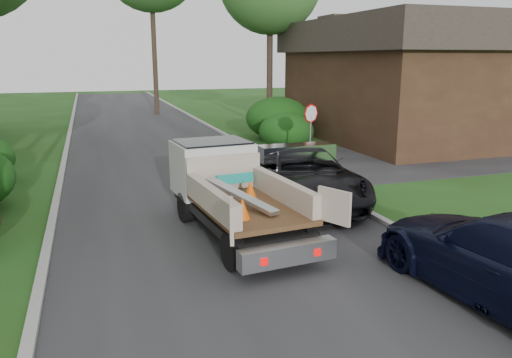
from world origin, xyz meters
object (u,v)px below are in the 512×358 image
object	(u,v)px
stop_sign	(311,122)
flatbed_truck	(226,184)
house_right	(407,78)
black_pickup	(301,175)

from	to	relation	value
stop_sign	flatbed_truck	world-z (taller)	stop_sign
stop_sign	house_right	bearing A→B (deg)	32.66
stop_sign	black_pickup	size ratio (longest dim) A/B	0.42
house_right	black_pickup	world-z (taller)	house_right
flatbed_truck	black_pickup	distance (m)	3.10
stop_sign	house_right	distance (m)	9.37
flatbed_truck	black_pickup	size ratio (longest dim) A/B	0.96
stop_sign	black_pickup	distance (m)	5.16
house_right	black_pickup	xyz separation A→B (m)	(-10.14, -9.50, -2.34)
flatbed_truck	black_pickup	xyz separation A→B (m)	(2.72, 1.46, -0.31)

